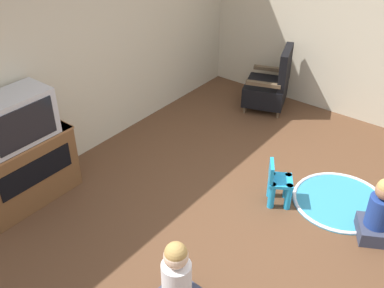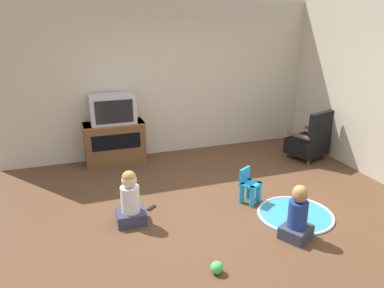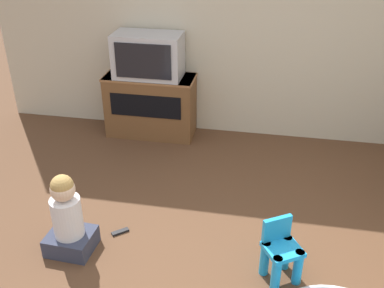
{
  "view_description": "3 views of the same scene",
  "coord_description": "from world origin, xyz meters",
  "px_view_note": "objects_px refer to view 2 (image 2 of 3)",
  "views": [
    {
      "loc": [
        -2.98,
        -1.41,
        3.11
      ],
      "look_at": [
        -0.19,
        0.75,
        0.81
      ],
      "focal_mm": 42.0,
      "sensor_mm": 36.0,
      "label": 1
    },
    {
      "loc": [
        -1.83,
        -4.07,
        2.53
      ],
      "look_at": [
        -0.19,
        0.69,
        0.75
      ],
      "focal_mm": 35.0,
      "sensor_mm": 36.0,
      "label": 2
    },
    {
      "loc": [
        0.28,
        -2.45,
        2.54
      ],
      "look_at": [
        -0.32,
        0.73,
        0.74
      ],
      "focal_mm": 42.0,
      "sensor_mm": 36.0,
      "label": 3
    }
  ],
  "objects_px": {
    "black_armchair": "(310,141)",
    "child_watching_left": "(130,201)",
    "television": "(113,109)",
    "remote_control": "(152,208)",
    "child_watching_center": "(298,216)",
    "yellow_kid_chair": "(249,188)",
    "tv_cabinet": "(115,142)",
    "toy_ball": "(217,268)"
  },
  "relations": [
    {
      "from": "television",
      "to": "child_watching_center",
      "type": "bearing_deg",
      "value": -61.35
    },
    {
      "from": "yellow_kid_chair",
      "to": "tv_cabinet",
      "type": "bearing_deg",
      "value": 95.19
    },
    {
      "from": "child_watching_left",
      "to": "remote_control",
      "type": "relative_size",
      "value": 4.96
    },
    {
      "from": "tv_cabinet",
      "to": "child_watching_left",
      "type": "xyz_separation_m",
      "value": [
        -0.11,
        -2.1,
        -0.07
      ]
    },
    {
      "from": "yellow_kid_chair",
      "to": "child_watching_left",
      "type": "xyz_separation_m",
      "value": [
        -1.67,
        -0.01,
        0.09
      ]
    },
    {
      "from": "yellow_kid_chair",
      "to": "child_watching_left",
      "type": "height_order",
      "value": "child_watching_left"
    },
    {
      "from": "child_watching_left",
      "to": "remote_control",
      "type": "distance_m",
      "value": 0.51
    },
    {
      "from": "toy_ball",
      "to": "tv_cabinet",
      "type": "bearing_deg",
      "value": 99.11
    },
    {
      "from": "television",
      "to": "remote_control",
      "type": "relative_size",
      "value": 5.28
    },
    {
      "from": "television",
      "to": "black_armchair",
      "type": "relative_size",
      "value": 0.83
    },
    {
      "from": "black_armchair",
      "to": "child_watching_left",
      "type": "bearing_deg",
      "value": -1.41
    },
    {
      "from": "tv_cabinet",
      "to": "television",
      "type": "xyz_separation_m",
      "value": [
        0.0,
        -0.01,
        0.6
      ]
    },
    {
      "from": "television",
      "to": "yellow_kid_chair",
      "type": "relative_size",
      "value": 1.54
    },
    {
      "from": "child_watching_center",
      "to": "yellow_kid_chair",
      "type": "bearing_deg",
      "value": 68.17
    },
    {
      "from": "remote_control",
      "to": "black_armchair",
      "type": "bearing_deg",
      "value": -24.44
    },
    {
      "from": "child_watching_center",
      "to": "remote_control",
      "type": "relative_size",
      "value": 4.73
    },
    {
      "from": "yellow_kid_chair",
      "to": "child_watching_left",
      "type": "bearing_deg",
      "value": 148.77
    },
    {
      "from": "toy_ball",
      "to": "remote_control",
      "type": "height_order",
      "value": "toy_ball"
    },
    {
      "from": "black_armchair",
      "to": "child_watching_left",
      "type": "distance_m",
      "value": 3.63
    },
    {
      "from": "child_watching_left",
      "to": "toy_ball",
      "type": "bearing_deg",
      "value": -59.98
    },
    {
      "from": "yellow_kid_chair",
      "to": "remote_control",
      "type": "xyz_separation_m",
      "value": [
        -1.34,
        0.26,
        -0.21
      ]
    },
    {
      "from": "tv_cabinet",
      "to": "yellow_kid_chair",
      "type": "height_order",
      "value": "tv_cabinet"
    },
    {
      "from": "television",
      "to": "remote_control",
      "type": "bearing_deg",
      "value": -83.36
    },
    {
      "from": "child_watching_center",
      "to": "child_watching_left",
      "type": "bearing_deg",
      "value": 122.74
    },
    {
      "from": "child_watching_center",
      "to": "remote_control",
      "type": "height_order",
      "value": "child_watching_center"
    },
    {
      "from": "television",
      "to": "black_armchair",
      "type": "distance_m",
      "value": 3.53
    },
    {
      "from": "remote_control",
      "to": "yellow_kid_chair",
      "type": "bearing_deg",
      "value": -50.74
    },
    {
      "from": "tv_cabinet",
      "to": "black_armchair",
      "type": "bearing_deg",
      "value": -16.14
    },
    {
      "from": "tv_cabinet",
      "to": "remote_control",
      "type": "xyz_separation_m",
      "value": [
        0.21,
        -1.84,
        -0.37
      ]
    },
    {
      "from": "toy_ball",
      "to": "remote_control",
      "type": "distance_m",
      "value": 1.57
    },
    {
      "from": "television",
      "to": "toy_ball",
      "type": "height_order",
      "value": "television"
    },
    {
      "from": "tv_cabinet",
      "to": "child_watching_left",
      "type": "bearing_deg",
      "value": -92.95
    },
    {
      "from": "television",
      "to": "child_watching_center",
      "type": "distance_m",
      "value": 3.56
    },
    {
      "from": "black_armchair",
      "to": "yellow_kid_chair",
      "type": "xyz_separation_m",
      "value": [
        -1.78,
        -1.13,
        -0.12
      ]
    },
    {
      "from": "yellow_kid_chair",
      "to": "child_watching_center",
      "type": "xyz_separation_m",
      "value": [
        0.12,
        -0.98,
        0.07
      ]
    },
    {
      "from": "tv_cabinet",
      "to": "black_armchair",
      "type": "xyz_separation_m",
      "value": [
        3.34,
        -0.97,
        -0.04
      ]
    },
    {
      "from": "remote_control",
      "to": "television",
      "type": "bearing_deg",
      "value": 56.66
    },
    {
      "from": "black_armchair",
      "to": "child_watching_left",
      "type": "height_order",
      "value": "black_armchair"
    },
    {
      "from": "tv_cabinet",
      "to": "child_watching_center",
      "type": "bearing_deg",
      "value": -61.42
    },
    {
      "from": "tv_cabinet",
      "to": "remote_control",
      "type": "height_order",
      "value": "tv_cabinet"
    },
    {
      "from": "black_armchair",
      "to": "child_watching_center",
      "type": "relative_size",
      "value": 1.35
    },
    {
      "from": "tv_cabinet",
      "to": "television",
      "type": "bearing_deg",
      "value": -90.0
    }
  ]
}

